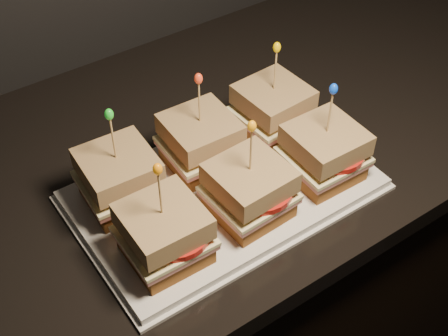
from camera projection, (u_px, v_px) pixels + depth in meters
cabinet at (208, 301)px, 1.35m from camera, size 2.40×0.60×0.85m
granite_slab at (203, 149)px, 1.04m from camera, size 2.44×0.64×0.04m
platter at (224, 190)px, 0.94m from camera, size 0.43×0.27×0.02m
platter_rim at (224, 193)px, 0.94m from camera, size 0.44×0.28×0.01m
sandwich_0_bread_bot at (122, 193)px, 0.90m from camera, size 0.10×0.10×0.03m
sandwich_0_ham at (121, 184)px, 0.89m from camera, size 0.11×0.11×0.01m
sandwich_0_cheese at (120, 181)px, 0.88m from camera, size 0.11×0.11×0.01m
sandwich_0_tomato at (129, 176)px, 0.88m from camera, size 0.10×0.10×0.01m
sandwich_0_bread_top at (118, 166)px, 0.86m from camera, size 0.10×0.10×0.03m
sandwich_0_pick at (113, 141)px, 0.83m from camera, size 0.00×0.00×0.09m
sandwich_0_frill at (109, 114)px, 0.80m from camera, size 0.01×0.01×0.02m
sandwich_1_bread_bot at (201, 156)px, 0.96m from camera, size 0.10×0.10×0.03m
sandwich_1_ham at (201, 148)px, 0.94m from camera, size 0.11×0.11×0.01m
sandwich_1_cheese at (201, 144)px, 0.94m from camera, size 0.11×0.11×0.01m
sandwich_1_tomato at (210, 140)px, 0.94m from camera, size 0.10×0.10×0.01m
sandwich_1_bread_top at (200, 130)px, 0.92m from camera, size 0.10×0.10×0.03m
sandwich_1_pick at (199, 104)px, 0.89m from camera, size 0.00×0.00×0.09m
sandwich_1_frill at (199, 79)px, 0.86m from camera, size 0.01×0.01×0.02m
sandwich_2_bread_bot at (272, 124)px, 1.01m from camera, size 0.10×0.10×0.03m
sandwich_2_ham at (272, 115)px, 1.00m from camera, size 0.11×0.11×0.01m
sandwich_2_cheese at (272, 112)px, 1.00m from camera, size 0.11×0.11×0.01m
sandwich_2_tomato at (281, 107)px, 0.99m from camera, size 0.10×0.10×0.01m
sandwich_2_bread_top at (273, 97)px, 0.98m from camera, size 0.10×0.10×0.03m
sandwich_2_pick at (275, 73)px, 0.94m from camera, size 0.00×0.00×0.09m
sandwich_2_frill at (277, 47)px, 0.91m from camera, size 0.01×0.01×0.02m
sandwich_3_bread_bot at (166, 248)px, 0.83m from camera, size 0.10×0.10×0.03m
sandwich_3_ham at (165, 239)px, 0.82m from camera, size 0.11×0.10×0.01m
sandwich_3_cheese at (164, 236)px, 0.81m from camera, size 0.11×0.11×0.01m
sandwich_3_tomato at (174, 231)px, 0.81m from camera, size 0.10×0.10×0.01m
sandwich_3_bread_top at (163, 221)px, 0.79m from camera, size 0.10×0.10×0.03m
sandwich_3_pick at (160, 196)px, 0.76m from camera, size 0.00×0.00×0.09m
sandwich_3_frill at (158, 169)px, 0.73m from camera, size 0.01×0.01×0.02m
sandwich_4_bread_bot at (249, 205)px, 0.88m from camera, size 0.10×0.10×0.03m
sandwich_4_ham at (249, 196)px, 0.87m from camera, size 0.11×0.11×0.01m
sandwich_4_cheese at (249, 193)px, 0.87m from camera, size 0.11×0.11×0.01m
sandwich_4_tomato at (259, 188)px, 0.86m from camera, size 0.10×0.10×0.01m
sandwich_4_bread_top at (250, 178)px, 0.85m from camera, size 0.10×0.10×0.03m
sandwich_4_pick at (251, 153)px, 0.81m from camera, size 0.00×0.00×0.09m
sandwich_4_frill at (252, 126)px, 0.78m from camera, size 0.01×0.01×0.02m
sandwich_5_bread_bot at (322, 167)px, 0.94m from camera, size 0.10×0.10×0.03m
sandwich_5_ham at (323, 158)px, 0.93m from camera, size 0.11×0.11×0.01m
sandwich_5_cheese at (324, 155)px, 0.92m from camera, size 0.11×0.11×0.01m
sandwich_5_tomato at (333, 150)px, 0.92m from camera, size 0.10×0.10×0.01m
sandwich_5_bread_top at (326, 140)px, 0.90m from camera, size 0.10×0.10×0.03m
sandwich_5_pick at (330, 115)px, 0.87m from camera, size 0.00×0.00×0.09m
sandwich_5_frill at (334, 89)px, 0.84m from camera, size 0.01×0.01×0.02m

